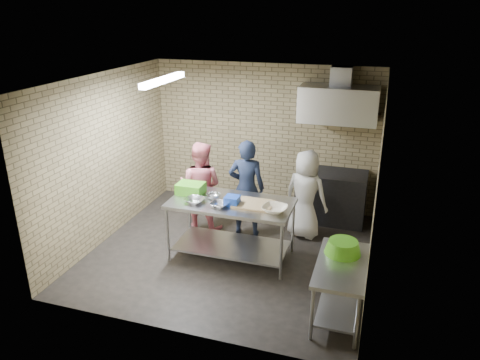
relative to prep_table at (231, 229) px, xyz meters
The scene contains 26 objects.
floor 0.48m from the prep_table, 117.23° to the left, with size 4.20×4.20×0.00m, color black.
ceiling 2.24m from the prep_table, 117.23° to the left, with size 4.20×4.20×0.00m, color black.
back_wall 2.31m from the prep_table, 91.76° to the left, with size 4.20×0.06×2.70m, color #95865D.
front_wall 2.08m from the prep_table, 91.99° to the right, with size 4.20×0.06×2.70m, color #95865D.
left_wall 2.34m from the prep_table, behind, with size 0.06×4.00×2.70m, color #95865D.
right_wall 2.22m from the prep_table, ahead, with size 0.06×4.00×2.70m, color #95865D.
prep_table is the anchor object (origin of this frame).
side_counter 1.99m from the prep_table, 29.30° to the right, with size 0.60×1.20×0.75m, color silver.
stove 2.19m from the prep_table, 54.13° to the left, with size 1.20×0.70×0.90m, color black.
range_hood 2.77m from the prep_table, 54.88° to the left, with size 1.30×0.60×0.60m, color silver.
hood_duct 3.15m from the prep_table, 56.98° to the left, with size 0.35×0.30×0.30m, color #A5A8AD.
wall_shelf 2.95m from the prep_table, 51.84° to the left, with size 0.80×0.20×0.04m, color #3F2B19.
fluorescent_fixture 2.43m from the prep_table, behind, with size 0.10×1.25×0.08m, color white.
green_crate 0.89m from the prep_table, behind, with size 0.41×0.31×0.16m, color green.
blue_tub 0.54m from the prep_table, 63.43° to the right, with size 0.20×0.20×0.13m, color blue.
cutting_board 0.59m from the prep_table, ahead, with size 0.56×0.43×0.03m, color tan.
mixing_bowl_a 0.73m from the prep_table, 158.20° to the right, with size 0.29×0.29×0.07m, color silver.
mixing_bowl_b 0.58m from the prep_table, behind, with size 0.22×0.22×0.07m, color silver.
mixing_bowl_c 0.55m from the prep_table, 114.44° to the right, with size 0.26×0.26×0.06m, color #B8BABF.
ceramic_bowl 0.88m from the prep_table, 12.09° to the right, with size 0.35×0.35×0.09m, color beige.
green_basin 1.90m from the prep_table, 22.87° to the right, with size 0.46×0.46×0.17m, color #59C626, non-canonical shape.
bottle_red 2.88m from the prep_table, 56.50° to the left, with size 0.07×0.07×0.18m, color #B22619.
bottle_green 3.08m from the prep_table, 49.30° to the left, with size 0.06×0.06×0.15m, color green.
man_navy 0.88m from the prep_table, 90.32° to the left, with size 0.60×0.39×1.65m, color black.
woman_pink 1.15m from the prep_table, 136.75° to the left, with size 0.76×0.59×1.56m, color pink.
woman_white 1.42m from the prep_table, 47.31° to the left, with size 0.73×0.48×1.49m, color silver.
Camera 1 is at (2.07, -6.02, 3.65)m, focal length 34.23 mm.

